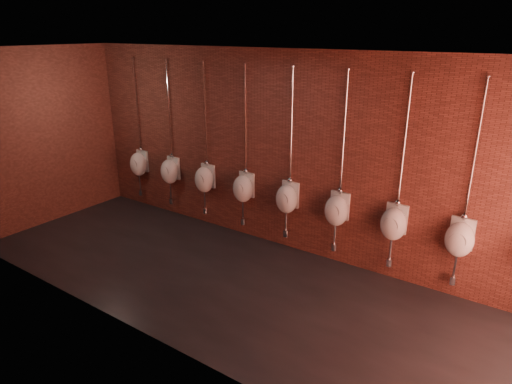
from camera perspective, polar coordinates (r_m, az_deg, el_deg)
ground at (r=6.72m, az=-3.04°, el=-11.37°), size 8.50×8.50×0.00m
room_shell at (r=5.93m, az=-3.39°, el=5.50°), size 8.54×3.04×3.22m
urinal_0 at (r=9.47m, az=-14.44°, el=3.49°), size 0.38×0.33×2.71m
urinal_1 at (r=8.85m, az=-10.72°, el=2.65°), size 0.38×0.33×2.71m
urinal_2 at (r=8.28m, az=-6.46°, el=1.67°), size 0.38×0.33×2.71m
urinal_3 at (r=7.76m, az=-1.60°, el=0.55°), size 0.38×0.33×2.71m
urinal_4 at (r=7.30m, az=3.90°, el=-0.74°), size 0.38×0.33×2.71m
urinal_5 at (r=6.93m, az=10.06°, el=-2.16°), size 0.38×0.33×2.71m
urinal_6 at (r=6.65m, az=16.84°, el=-3.70°), size 0.38×0.33×2.71m
urinal_7 at (r=6.48m, az=24.12°, el=-5.29°), size 0.38×0.33×2.71m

